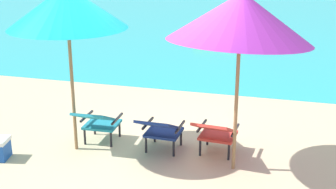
# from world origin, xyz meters

# --- Properties ---
(ground_plane) EXTENTS (40.00, 40.00, 0.00)m
(ground_plane) POSITION_xyz_m (0.00, 4.00, 0.00)
(ground_plane) COLOR #CCB78E
(ocean_band) EXTENTS (40.00, 18.00, 0.01)m
(ocean_band) POSITION_xyz_m (0.00, 12.15, 0.00)
(ocean_band) COLOR #28B2B7
(ocean_band) RESTS_ON ground_plane
(swim_buoy) EXTENTS (1.60, 0.18, 0.18)m
(swim_buoy) POSITION_xyz_m (-0.33, 7.69, 0.10)
(swim_buoy) COLOR yellow
(swim_buoy) RESTS_ON ocean_band
(lounge_chair_left) EXTENTS (0.57, 0.90, 0.68)m
(lounge_chair_left) POSITION_xyz_m (-0.99, 0.10, 0.40)
(lounge_chair_left) COLOR teal
(lounge_chair_left) RESTS_ON ground_plane
(lounge_chair_center) EXTENTS (0.56, 0.88, 0.68)m
(lounge_chair_center) POSITION_xyz_m (0.05, 0.05, 0.40)
(lounge_chair_center) COLOR navy
(lounge_chair_center) RESTS_ON ground_plane
(lounge_chair_right) EXTENTS (0.60, 0.91, 0.68)m
(lounge_chair_right) POSITION_xyz_m (0.87, 0.17, 0.40)
(lounge_chair_right) COLOR red
(lounge_chair_right) RESTS_ON ground_plane
(beach_umbrella_left) EXTENTS (2.41, 2.41, 2.52)m
(beach_umbrella_left) POSITION_xyz_m (-1.26, -0.14, 2.21)
(beach_umbrella_left) COLOR olive
(beach_umbrella_left) RESTS_ON ground_plane
(beach_umbrella_right) EXTENTS (2.48, 2.51, 2.56)m
(beach_umbrella_right) POSITION_xyz_m (1.19, -0.14, 2.16)
(beach_umbrella_right) COLOR olive
(beach_umbrella_right) RESTS_ON ground_plane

